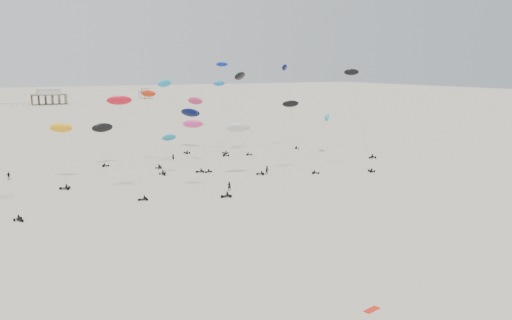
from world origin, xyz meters
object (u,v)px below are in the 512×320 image
rig_9 (172,100)px  spectator_0 (229,191)px  rig_4 (295,117)px  pavilion_small (146,94)px  pavilion_main (49,98)px

rig_9 → spectator_0: bearing=-172.8°
rig_4 → pavilion_small: bearing=-155.5°
pavilion_small → spectator_0: 291.93m
rig_4 → rig_9: size_ratio=0.71×
pavilion_main → rig_9: (6.42, -225.41, 11.51)m
rig_4 → spectator_0: 27.03m
pavilion_main → spectator_0: (7.73, -255.19, -4.22)m
spectator_0 → rig_4: bearing=-119.4°
pavilion_main → rig_4: (29.30, -244.54, 8.11)m
pavilion_small → rig_9: (-63.58, -255.41, 12.24)m
pavilion_main → rig_9: size_ratio=0.90×
pavilion_main → pavilion_small: 76.16m
rig_4 → rig_9: (-22.89, 19.13, 3.39)m
pavilion_main → pavilion_small: size_ratio=2.33×
rig_9 → pavilion_small: bearing=-9.4°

